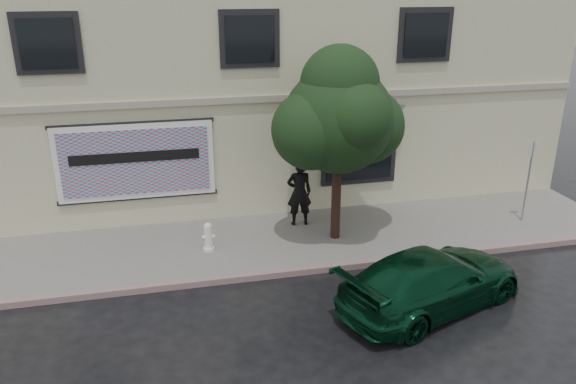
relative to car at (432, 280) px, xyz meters
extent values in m
plane|color=black|center=(-2.94, 0.50, -0.64)|extent=(90.00, 90.00, 0.00)
cube|color=gray|center=(-2.94, 3.75, -0.57)|extent=(20.00, 3.50, 0.15)
cube|color=gray|center=(-2.94, 2.00, -0.57)|extent=(20.00, 0.18, 0.16)
cube|color=#B5B292|center=(-2.94, 9.50, 2.86)|extent=(20.00, 8.00, 7.00)
cube|color=#9E9984|center=(-2.94, 5.46, 2.96)|extent=(20.00, 0.12, 0.18)
cube|color=black|center=(0.26, 5.46, 1.31)|extent=(2.30, 0.10, 2.10)
cube|color=black|center=(0.26, 5.40, 1.31)|extent=(2.00, 0.05, 1.80)
cube|color=black|center=(-7.94, 5.40, 4.56)|extent=(1.30, 0.05, 1.20)
cube|color=black|center=(-2.94, 5.40, 4.56)|extent=(1.30, 0.05, 1.20)
cube|color=black|center=(2.06, 5.40, 4.56)|extent=(1.30, 0.05, 1.20)
cube|color=white|center=(-6.14, 5.43, 1.41)|extent=(4.20, 0.06, 2.10)
cube|color=#C72C61|center=(-6.14, 5.39, 1.41)|extent=(3.90, 0.04, 1.80)
cube|color=black|center=(-6.14, 5.46, 0.36)|extent=(4.30, 0.10, 0.10)
cube|color=black|center=(-6.14, 5.46, 2.46)|extent=(4.30, 0.10, 0.10)
cube|color=black|center=(-6.14, 5.36, 1.56)|extent=(3.40, 0.02, 0.28)
imported|color=black|center=(0.00, 0.00, 0.00)|extent=(4.83, 3.38, 1.29)
imported|color=black|center=(-1.79, 4.57, 0.46)|extent=(0.72, 0.50, 1.92)
imported|color=black|center=(-1.79, 4.57, 1.78)|extent=(1.23, 1.23, 0.71)
cylinder|color=#301C15|center=(-1.05, 3.52, 0.65)|extent=(0.25, 0.25, 2.29)
sphere|color=black|center=(-1.05, 3.52, 2.75)|extent=(2.74, 2.74, 2.74)
cylinder|color=white|center=(-4.44, 3.50, -0.46)|extent=(0.29, 0.29, 0.08)
cylinder|color=white|center=(-4.44, 3.50, -0.15)|extent=(0.21, 0.21, 0.53)
sphere|color=white|center=(-4.44, 3.50, 0.15)|extent=(0.21, 0.21, 0.21)
cylinder|color=white|center=(-4.44, 3.50, -0.13)|extent=(0.31, 0.10, 0.10)
cylinder|color=#989CA0|center=(4.54, 3.37, 0.68)|extent=(0.05, 0.05, 2.35)
cube|color=silver|center=(4.54, 3.37, 1.63)|extent=(0.29, 0.07, 0.38)
camera|label=1|loc=(-5.37, -9.59, 6.01)|focal=35.00mm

